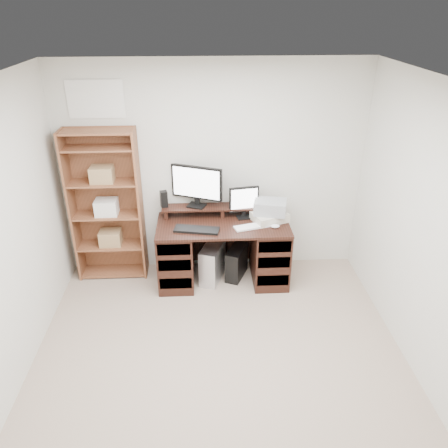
{
  "coord_description": "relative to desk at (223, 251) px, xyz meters",
  "views": [
    {
      "loc": [
        -0.13,
        -2.77,
        3.01
      ],
      "look_at": [
        0.1,
        1.43,
        0.85
      ],
      "focal_mm": 35.0,
      "sensor_mm": 36.0,
      "label": 1
    }
  ],
  "objects": [
    {
      "name": "monitor_small",
      "position": [
        0.25,
        0.15,
        0.57
      ],
      "size": [
        0.34,
        0.15,
        0.38
      ],
      "rotation": [
        0.0,
        0.0,
        0.17
      ],
      "color": "black",
      "rests_on": "desk"
    },
    {
      "name": "printer",
      "position": [
        0.54,
        0.04,
        0.41
      ],
      "size": [
        0.45,
        0.4,
        0.09
      ],
      "primitive_type": "cube",
      "rotation": [
        0.0,
        0.0,
        0.37
      ],
      "color": "beige",
      "rests_on": "desk"
    },
    {
      "name": "bookshelf",
      "position": [
        -1.33,
        0.21,
        0.53
      ],
      "size": [
        0.8,
        0.3,
        1.8
      ],
      "color": "brown",
      "rests_on": "ground"
    },
    {
      "name": "basket",
      "position": [
        0.54,
        0.04,
        0.53
      ],
      "size": [
        0.4,
        0.33,
        0.15
      ],
      "primitive_type": "cube",
      "rotation": [
        0.0,
        0.0,
        -0.22
      ],
      "color": "#9A9FA4",
      "rests_on": "printer"
    },
    {
      "name": "desk",
      "position": [
        0.0,
        0.0,
        0.0
      ],
      "size": [
        1.5,
        0.7,
        0.75
      ],
      "color": "black",
      "rests_on": "ground"
    },
    {
      "name": "mouse",
      "position": [
        0.57,
        -0.14,
        0.38
      ],
      "size": [
        0.1,
        0.07,
        0.04
      ],
      "primitive_type": "ellipsoid",
      "rotation": [
        0.0,
        0.0,
        0.04
      ],
      "color": "white",
      "rests_on": "desk"
    },
    {
      "name": "tower_silver",
      "position": [
        -0.13,
        0.0,
        -0.16
      ],
      "size": [
        0.34,
        0.49,
        0.45
      ],
      "primitive_type": "cube",
      "rotation": [
        0.0,
        0.0,
        -0.33
      ],
      "color": "silver",
      "rests_on": "ground"
    },
    {
      "name": "riser_shelf",
      "position": [
        0.0,
        0.21,
        0.45
      ],
      "size": [
        1.4,
        0.22,
        0.12
      ],
      "color": "black",
      "rests_on": "desk"
    },
    {
      "name": "room",
      "position": [
        -0.1,
        -1.64,
        0.86
      ],
      "size": [
        3.54,
        4.04,
        2.54
      ],
      "color": "tan",
      "rests_on": "ground"
    },
    {
      "name": "keyboard_white",
      "position": [
        0.32,
        -0.11,
        0.37
      ],
      "size": [
        0.43,
        0.23,
        0.02
      ],
      "primitive_type": "cube",
      "rotation": [
        0.0,
        0.0,
        0.28
      ],
      "color": "white",
      "rests_on": "desk"
    },
    {
      "name": "keyboard_black",
      "position": [
        -0.3,
        -0.16,
        0.37
      ],
      "size": [
        0.52,
        0.26,
        0.03
      ],
      "primitive_type": "cube",
      "rotation": [
        0.0,
        0.0,
        -0.2
      ],
      "color": "black",
      "rests_on": "desk"
    },
    {
      "name": "monitor_wide",
      "position": [
        -0.29,
        0.24,
        0.75
      ],
      "size": [
        0.58,
        0.27,
        0.48
      ],
      "rotation": [
        0.0,
        0.0,
        -0.39
      ],
      "color": "black",
      "rests_on": "riser_shelf"
    },
    {
      "name": "tower_black",
      "position": [
        0.16,
        0.04,
        -0.2
      ],
      "size": [
        0.3,
        0.42,
        0.39
      ],
      "rotation": [
        0.0,
        0.0,
        -0.41
      ],
      "color": "black",
      "rests_on": "ground"
    },
    {
      "name": "speaker",
      "position": [
        -0.67,
        0.23,
        0.58
      ],
      "size": [
        0.1,
        0.1,
        0.19
      ],
      "primitive_type": "cube",
      "rotation": [
        0.0,
        0.0,
        0.28
      ],
      "color": "black",
      "rests_on": "riser_shelf"
    }
  ]
}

